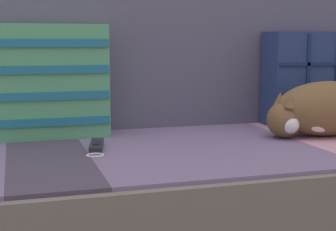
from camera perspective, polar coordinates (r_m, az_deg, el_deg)
name	(u,v)px	position (r m, az deg, el deg)	size (l,w,h in m)	color
couch	(124,207)	(1.57, -4.94, -10.11)	(2.10, 0.89, 0.36)	brown
sofa_backrest	(100,52)	(1.86, -7.53, 7.02)	(2.06, 0.14, 0.54)	#514C60
throw_pillow_quilted	(312,78)	(2.01, 15.69, 3.99)	(0.36, 0.14, 0.34)	navy
throw_pillow_striped	(39,82)	(1.70, -14.11, 3.66)	(0.44, 0.14, 0.36)	#4C9366
sleeping_cat	(323,110)	(1.76, 16.77, 0.56)	(0.45, 0.19, 0.18)	brown
game_remote_near	(97,146)	(1.50, -7.92, -3.40)	(0.08, 0.20, 0.02)	black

